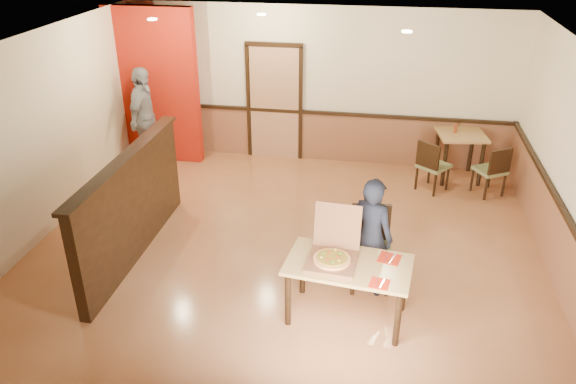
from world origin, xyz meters
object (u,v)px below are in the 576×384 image
condiment (455,129)px  diner (371,236)px  main_table (348,271)px  diner_chair (370,244)px  pizza_box (333,255)px  side_chair_right (493,169)px  side_table (460,143)px  passerby (144,118)px  side_chair_left (431,164)px

condiment → diner: bearing=-109.6°
main_table → diner: bearing=76.2°
diner_chair → pizza_box: pizza_box is taller
side_chair_right → diner_chair: bearing=25.4°
side_chair_right → side_table: side_chair_right is taller
side_chair_right → side_table: bearing=-82.2°
diner → passerby: bearing=-12.3°
passerby → pizza_box: size_ratio=2.75×
main_table → diner_chair: diner_chair is taller
side_chair_left → side_chair_right: size_ratio=1.03×
side_table → side_chair_left: bearing=-129.2°
side_chair_right → diner: 3.47m
main_table → passerby: (-3.93, 3.69, 0.29)m
side_chair_left → passerby: size_ratio=0.49×
side_chair_left → condiment: condiment is taller
diner → pizza_box: bearing=79.1°
pizza_box → condiment: size_ratio=4.39×
side_table → condiment: (-0.11, 0.01, 0.26)m
diner_chair → side_chair_right: diner_chair is taller
side_chair_left → condiment: (0.38, 0.61, 0.42)m
diner_chair → condiment: diner_chair is taller
side_chair_right → diner: diner is taller
pizza_box → side_chair_left: bearing=73.9°
diner_chair → condiment: size_ratio=6.77×
diner_chair → diner: size_ratio=0.68×
main_table → diner: 0.64m
side_chair_right → condiment: size_ratio=5.72×
side_table → diner: bearing=-111.3°
side_chair_right → side_table: 0.79m
side_table → pizza_box: (-1.77, -4.09, 0.16)m
diner → condiment: (1.26, 3.54, 0.15)m
diner → diner_chair: bearing=-65.7°
passerby → main_table: bearing=-136.8°
passerby → pizza_box: (3.75, -3.66, -0.11)m
side_table → pizza_box: 4.46m
diner → pizza_box: (-0.40, -0.56, 0.05)m
diner_chair → pizza_box: 0.86m
passerby → condiment: bearing=-88.9°
side_chair_right → pizza_box: size_ratio=1.30×
diner → pizza_box: size_ratio=2.28×
diner → passerby: passerby is taller
side_chair_left → diner: size_ratio=0.59×
side_chair_left → side_chair_right: (0.97, -0.00, -0.01)m
main_table → side_table: side_table is taller
main_table → passerby: size_ratio=0.80×
main_table → diner_chair: bearing=80.1°
side_chair_right → passerby: size_ratio=0.47×
side_chair_left → side_chair_right: side_chair_left is taller
diner → side_chair_left: bearing=-82.3°
diner_chair → side_table: (1.37, 3.37, 0.09)m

